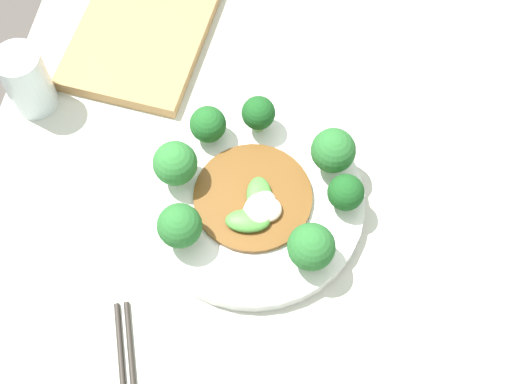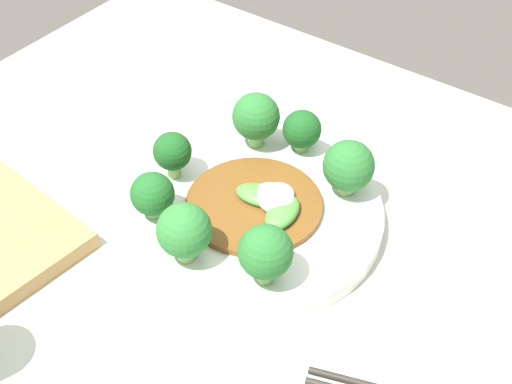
{
  "view_description": "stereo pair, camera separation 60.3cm",
  "coord_description": "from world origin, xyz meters",
  "px_view_note": "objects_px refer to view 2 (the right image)",
  "views": [
    {
      "loc": [
        0.41,
        0.07,
        1.55
      ],
      "look_at": [
        0.01,
        0.0,
        0.74
      ],
      "focal_mm": 50.0,
      "sensor_mm": 36.0,
      "label": 1
    },
    {
      "loc": [
        0.35,
        -0.46,
        1.28
      ],
      "look_at": [
        0.01,
        0.0,
        0.74
      ],
      "focal_mm": 50.0,
      "sensor_mm": 36.0,
      "label": 2
    }
  ],
  "objects_px": {
    "broccoli_southeast": "(266,253)",
    "broccoli_west": "(172,152)",
    "plate": "(256,212)",
    "broccoli_northwest": "(256,117)",
    "broccoli_north": "(301,129)",
    "broccoli_southwest": "(152,194)",
    "stirfry_center": "(263,202)",
    "broccoli_northeast": "(349,166)",
    "broccoli_south": "(184,231)"
  },
  "relations": [
    {
      "from": "plate",
      "to": "broccoli_south",
      "type": "height_order",
      "value": "broccoli_south"
    },
    {
      "from": "broccoli_southeast",
      "to": "broccoli_southwest",
      "type": "height_order",
      "value": "broccoli_southeast"
    },
    {
      "from": "broccoli_north",
      "to": "stirfry_center",
      "type": "bearing_deg",
      "value": -78.4
    },
    {
      "from": "broccoli_northeast",
      "to": "broccoli_north",
      "type": "height_order",
      "value": "broccoli_northeast"
    },
    {
      "from": "plate",
      "to": "broccoli_north",
      "type": "distance_m",
      "value": 0.12
    },
    {
      "from": "broccoli_southeast",
      "to": "broccoli_west",
      "type": "distance_m",
      "value": 0.19
    },
    {
      "from": "plate",
      "to": "stirfry_center",
      "type": "distance_m",
      "value": 0.02
    },
    {
      "from": "broccoli_southeast",
      "to": "broccoli_west",
      "type": "height_order",
      "value": "broccoli_southeast"
    },
    {
      "from": "broccoli_northwest",
      "to": "broccoli_south",
      "type": "bearing_deg",
      "value": -75.32
    },
    {
      "from": "plate",
      "to": "broccoli_northwest",
      "type": "bearing_deg",
      "value": 125.81
    },
    {
      "from": "broccoli_south",
      "to": "broccoli_southwest",
      "type": "relative_size",
      "value": 1.23
    },
    {
      "from": "plate",
      "to": "broccoli_southwest",
      "type": "distance_m",
      "value": 0.12
    },
    {
      "from": "broccoli_south",
      "to": "broccoli_southwest",
      "type": "distance_m",
      "value": 0.07
    },
    {
      "from": "broccoli_west",
      "to": "stirfry_center",
      "type": "bearing_deg",
      "value": 8.51
    },
    {
      "from": "plate",
      "to": "broccoli_south",
      "type": "relative_size",
      "value": 4.23
    },
    {
      "from": "broccoli_northeast",
      "to": "stirfry_center",
      "type": "distance_m",
      "value": 0.1
    },
    {
      "from": "broccoli_northwest",
      "to": "broccoli_southeast",
      "type": "bearing_deg",
      "value": -51.73
    },
    {
      "from": "broccoli_southeast",
      "to": "broccoli_northeast",
      "type": "height_order",
      "value": "same"
    },
    {
      "from": "broccoli_west",
      "to": "stirfry_center",
      "type": "xyz_separation_m",
      "value": [
        0.12,
        0.02,
        -0.03
      ]
    },
    {
      "from": "broccoli_southeast",
      "to": "broccoli_north",
      "type": "xyz_separation_m",
      "value": [
        -0.08,
        0.19,
        -0.01
      ]
    },
    {
      "from": "broccoli_southwest",
      "to": "broccoli_northwest",
      "type": "bearing_deg",
      "value": 84.04
    },
    {
      "from": "broccoli_southwest",
      "to": "broccoli_south",
      "type": "bearing_deg",
      "value": -22.15
    },
    {
      "from": "broccoli_south",
      "to": "broccoli_north",
      "type": "height_order",
      "value": "broccoli_south"
    },
    {
      "from": "broccoli_northwest",
      "to": "broccoli_southwest",
      "type": "bearing_deg",
      "value": -95.96
    },
    {
      "from": "broccoli_southeast",
      "to": "broccoli_north",
      "type": "distance_m",
      "value": 0.21
    },
    {
      "from": "broccoli_south",
      "to": "broccoli_north",
      "type": "relative_size",
      "value": 1.26
    },
    {
      "from": "plate",
      "to": "stirfry_center",
      "type": "xyz_separation_m",
      "value": [
        0.01,
        0.0,
        0.02
      ]
    },
    {
      "from": "broccoli_southeast",
      "to": "broccoli_west",
      "type": "relative_size",
      "value": 1.15
    },
    {
      "from": "broccoli_west",
      "to": "broccoli_northeast",
      "type": "relative_size",
      "value": 0.87
    },
    {
      "from": "broccoli_northeast",
      "to": "broccoli_southwest",
      "type": "bearing_deg",
      "value": -133.99
    },
    {
      "from": "plate",
      "to": "broccoli_west",
      "type": "bearing_deg",
      "value": -171.99
    },
    {
      "from": "plate",
      "to": "broccoli_north",
      "type": "xyz_separation_m",
      "value": [
        -0.01,
        0.11,
        0.04
      ]
    },
    {
      "from": "broccoli_north",
      "to": "broccoli_northeast",
      "type": "bearing_deg",
      "value": -21.37
    },
    {
      "from": "broccoli_northwest",
      "to": "broccoli_southwest",
      "type": "relative_size",
      "value": 1.26
    },
    {
      "from": "broccoli_southeast",
      "to": "broccoli_northeast",
      "type": "xyz_separation_m",
      "value": [
        -0.0,
        0.16,
        -0.0
      ]
    },
    {
      "from": "broccoli_north",
      "to": "broccoli_southeast",
      "type": "bearing_deg",
      "value": -66.41
    },
    {
      "from": "stirfry_center",
      "to": "broccoli_southwest",
      "type": "bearing_deg",
      "value": -138.31
    },
    {
      "from": "broccoli_south",
      "to": "broccoli_southwest",
      "type": "xyz_separation_m",
      "value": [
        -0.07,
        0.03,
        -0.01
      ]
    },
    {
      "from": "broccoli_northeast",
      "to": "stirfry_center",
      "type": "relative_size",
      "value": 0.44
    },
    {
      "from": "broccoli_southeast",
      "to": "broccoli_northeast",
      "type": "bearing_deg",
      "value": 90.18
    },
    {
      "from": "plate",
      "to": "broccoli_northeast",
      "type": "height_order",
      "value": "broccoli_northeast"
    },
    {
      "from": "broccoli_southwest",
      "to": "plate",
      "type": "bearing_deg",
      "value": 43.7
    },
    {
      "from": "broccoli_southwest",
      "to": "stirfry_center",
      "type": "xyz_separation_m",
      "value": [
        0.09,
        0.08,
        -0.02
      ]
    },
    {
      "from": "broccoli_south",
      "to": "broccoli_southeast",
      "type": "bearing_deg",
      "value": 16.05
    },
    {
      "from": "broccoli_northeast",
      "to": "broccoli_north",
      "type": "relative_size",
      "value": 1.24
    },
    {
      "from": "broccoli_southeast",
      "to": "broccoli_south",
      "type": "bearing_deg",
      "value": -163.95
    },
    {
      "from": "broccoli_southeast",
      "to": "stirfry_center",
      "type": "relative_size",
      "value": 0.44
    },
    {
      "from": "broccoli_northwest",
      "to": "broccoli_west",
      "type": "xyz_separation_m",
      "value": [
        -0.04,
        -0.1,
        -0.0
      ]
    },
    {
      "from": "plate",
      "to": "broccoli_northwest",
      "type": "xyz_separation_m",
      "value": [
        -0.06,
        0.09,
        0.05
      ]
    },
    {
      "from": "stirfry_center",
      "to": "broccoli_west",
      "type": "bearing_deg",
      "value": -171.49
    }
  ]
}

